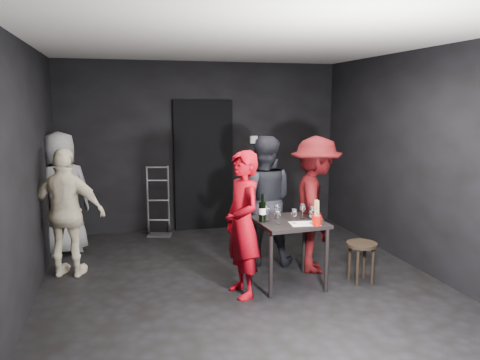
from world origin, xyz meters
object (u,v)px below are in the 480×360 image
object	(u,v)px
bystander_cream	(67,211)
woman_black	(263,194)
man_maroon	(316,197)
hand_truck	(159,222)
bystander_grey	(61,186)
stool	(362,251)
tasting_table	(289,229)
server_red	(243,221)
breadstick_cup	(317,213)
wine_bottle	(262,211)

from	to	relation	value
bystander_cream	woman_black	bearing A→B (deg)	-164.87
man_maroon	bystander_cream	distance (m)	2.97
hand_truck	bystander_grey	bearing A→B (deg)	-141.42
bystander_cream	hand_truck	bearing A→B (deg)	-109.95
stool	bystander_cream	bearing A→B (deg)	161.85
tasting_table	server_red	bearing A→B (deg)	-165.15
hand_truck	breadstick_cup	distance (m)	3.15
hand_truck	woman_black	bearing A→B (deg)	-39.33
woman_black	bystander_grey	world-z (taller)	bystander_grey
server_red	tasting_table	bearing A→B (deg)	95.57
server_red	hand_truck	bearing A→B (deg)	-174.70
man_maroon	breadstick_cup	size ratio (longest dim) A/B	6.13
breadstick_cup	tasting_table	bearing A→B (deg)	127.24
tasting_table	woman_black	distance (m)	0.83
hand_truck	man_maroon	size ratio (longest dim) A/B	0.59
woman_black	bystander_cream	world-z (taller)	woman_black
bystander_grey	breadstick_cup	bearing A→B (deg)	118.77
tasting_table	breadstick_cup	world-z (taller)	breadstick_cup
bystander_grey	breadstick_cup	size ratio (longest dim) A/B	6.28
woman_black	man_maroon	size ratio (longest dim) A/B	0.98
woman_black	hand_truck	bearing A→B (deg)	-34.79
tasting_table	stool	world-z (taller)	tasting_table
hand_truck	woman_black	world-z (taller)	woman_black
stool	bystander_grey	xyz separation A→B (m)	(-3.44, 1.98, 0.56)
woman_black	bystander_grey	xyz separation A→B (m)	(-2.54, 1.04, 0.04)
bystander_grey	breadstick_cup	xyz separation A→B (m)	(2.81, -2.10, -0.06)
man_maroon	wine_bottle	distance (m)	0.85
tasting_table	wine_bottle	xyz separation A→B (m)	(-0.31, 0.02, 0.22)
woman_black	wine_bottle	size ratio (longest dim) A/B	5.77
man_maroon	bystander_grey	distance (m)	3.41
man_maroon	breadstick_cup	world-z (taller)	man_maroon
wine_bottle	breadstick_cup	bearing A→B (deg)	-29.65
tasting_table	bystander_cream	distance (m)	2.62
tasting_table	man_maroon	distance (m)	0.64
woman_black	bystander_grey	size ratio (longest dim) A/B	0.96
server_red	breadstick_cup	xyz separation A→B (m)	(0.79, -0.12, 0.06)
hand_truck	bystander_cream	world-z (taller)	bystander_cream
woman_black	wine_bottle	bearing A→B (deg)	90.82
tasting_table	wine_bottle	world-z (taller)	wine_bottle
stool	server_red	world-z (taller)	server_red
woman_black	wine_bottle	distance (m)	0.81
stool	breadstick_cup	bearing A→B (deg)	-168.85
woman_black	breadstick_cup	size ratio (longest dim) A/B	6.03
wine_bottle	stool	bearing A→B (deg)	-8.52
stool	server_red	xyz separation A→B (m)	(-1.42, -0.00, 0.44)
tasting_table	woman_black	world-z (taller)	woman_black
server_red	woman_black	xyz separation A→B (m)	(0.53, 0.94, 0.08)
breadstick_cup	stool	bearing A→B (deg)	11.15
server_red	stool	bearing A→B (deg)	80.89
stool	man_maroon	xyz separation A→B (m)	(-0.37, 0.50, 0.54)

